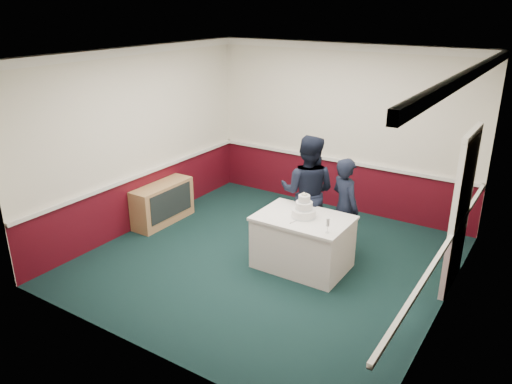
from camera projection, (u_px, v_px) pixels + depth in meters
The scene contains 9 objects.
ground at pixel (268, 260), 7.51m from camera, with size 5.00×5.00×0.00m, color #132F2B.
room_shell at pixel (296, 125), 7.24m from camera, with size 5.00×5.00×3.00m.
sideboard at pixel (163, 203), 8.69m from camera, with size 0.41×1.20×0.70m.
cake_table at pixel (303, 242), 7.19m from camera, with size 1.32×0.92×0.79m.
wedding_cake at pixel (304, 210), 7.01m from camera, with size 0.35×0.35×0.36m.
cake_knife at pixel (295, 221), 6.91m from camera, with size 0.01×0.22×0.01m, color silver.
champagne_flute at pixel (328, 223), 6.53m from camera, with size 0.05×0.05×0.21m.
person_man at pixel (307, 192), 7.66m from camera, with size 0.88×0.68×1.80m, color black.
person_woman at pixel (345, 208), 7.43m from camera, with size 0.56×0.37×1.54m, color black.
Camera 1 is at (3.45, -5.68, 3.65)m, focal length 35.00 mm.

